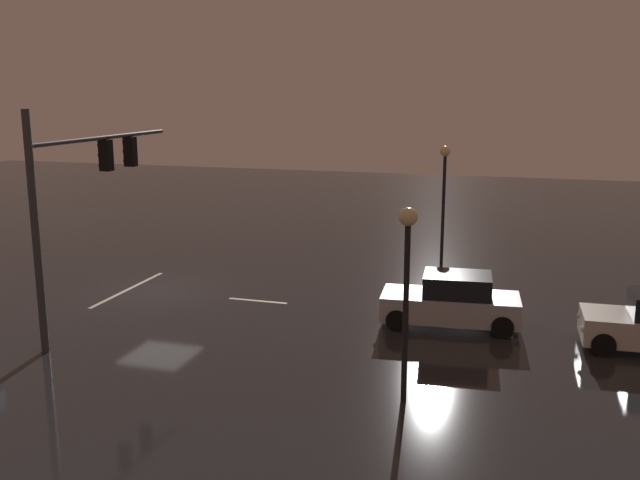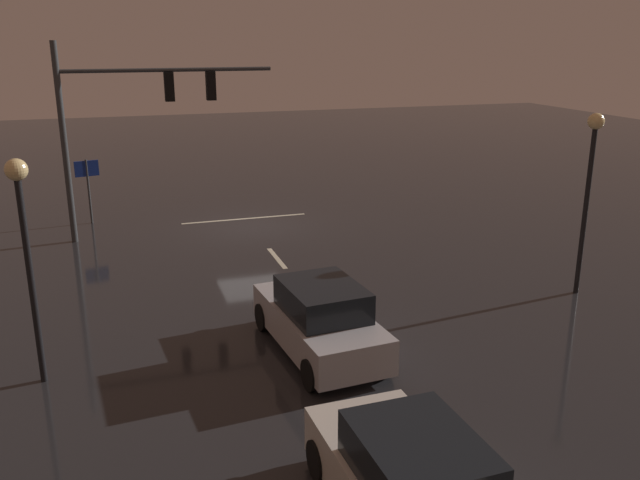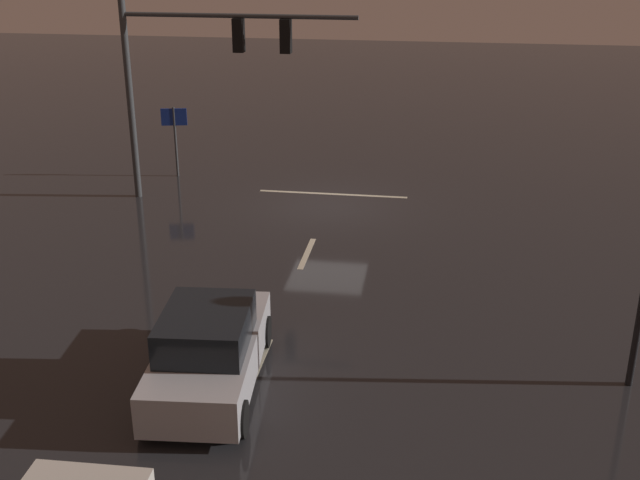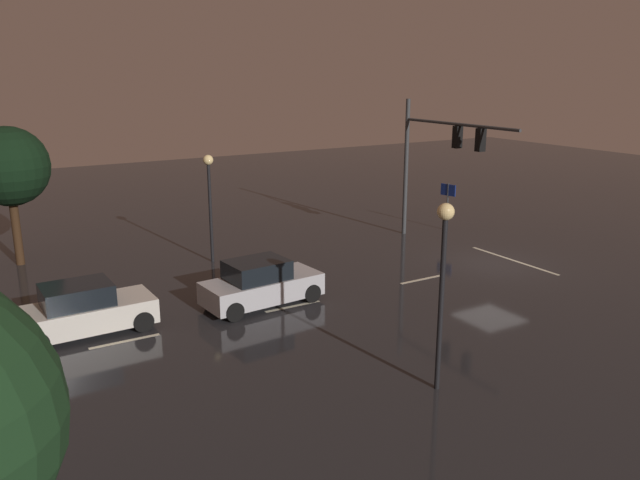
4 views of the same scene
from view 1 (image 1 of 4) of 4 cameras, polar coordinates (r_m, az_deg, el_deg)
ground_plane at (r=27.04m, az=-12.97°, el=-4.10°), size 80.00×80.00×0.00m
traffic_signal_assembly at (r=22.76m, az=-18.65°, el=4.39°), size 7.38×0.47×6.88m
lane_dash_far at (r=25.35m, az=-5.04°, el=-4.91°), size 0.16×2.20×0.01m
lane_dash_mid at (r=23.89m, az=8.55°, el=-6.07°), size 0.16×2.20×0.01m
lane_dash_near at (r=23.88m, az=23.05°, el=-6.94°), size 0.16×2.20×0.01m
stop_bar at (r=27.65m, az=-15.20°, el=-3.85°), size 5.00×0.16×0.01m
car_approaching at (r=22.85m, az=10.58°, el=-4.90°), size 2.22×4.49×1.70m
street_lamp_left_kerb at (r=30.31m, az=9.99°, el=4.61°), size 0.44×0.44×5.07m
street_lamp_right_kerb at (r=16.51m, az=7.03°, el=-2.16°), size 0.44×0.44×4.76m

